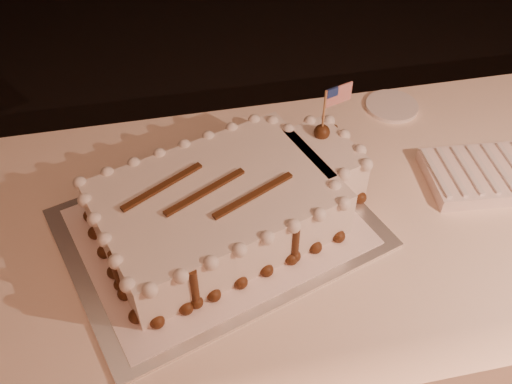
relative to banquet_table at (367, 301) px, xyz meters
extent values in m
cube|color=#FFE0C5|center=(0.00, 0.00, 0.00)|extent=(2.40, 0.80, 0.75)
cube|color=white|center=(-0.38, 0.00, 0.38)|extent=(0.72, 0.62, 0.01)
cube|color=white|center=(-0.38, 0.00, 0.38)|extent=(0.64, 0.56, 0.00)
cube|color=white|center=(-0.38, 0.00, 0.44)|extent=(0.53, 0.43, 0.11)
cube|color=white|center=(-0.13, 0.08, 0.44)|extent=(0.16, 0.20, 0.11)
sphere|color=#4F2A13|center=(-0.52, -0.20, 0.39)|extent=(0.03, 0.03, 0.03)
sphere|color=#4F2A13|center=(-0.47, -0.19, 0.39)|extent=(0.03, 0.03, 0.03)
sphere|color=#4F2A13|center=(-0.41, -0.17, 0.39)|extent=(0.03, 0.03, 0.03)
sphere|color=#4F2A13|center=(-0.36, -0.15, 0.39)|extent=(0.03, 0.03, 0.03)
sphere|color=#4F2A13|center=(-0.31, -0.13, 0.39)|extent=(0.03, 0.03, 0.03)
sphere|color=#4F2A13|center=(-0.25, -0.12, 0.39)|extent=(0.03, 0.03, 0.03)
sphere|color=#4F2A13|center=(-0.20, -0.10, 0.39)|extent=(0.03, 0.03, 0.03)
sphere|color=#4F2A13|center=(-0.15, -0.08, 0.39)|extent=(0.03, 0.03, 0.03)
sphere|color=#4F2A13|center=(-0.15, -0.03, 0.39)|extent=(0.03, 0.03, 0.03)
sphere|color=#4F2A13|center=(-0.12, 0.00, 0.39)|extent=(0.03, 0.03, 0.03)
sphere|color=#4F2A13|center=(-0.07, 0.01, 0.39)|extent=(0.03, 0.03, 0.03)
sphere|color=#4F2A13|center=(-0.07, 0.06, 0.39)|extent=(0.03, 0.03, 0.03)
sphere|color=#4F2A13|center=(-0.08, 0.11, 0.39)|extent=(0.03, 0.03, 0.03)
sphere|color=#4F2A13|center=(-0.10, 0.16, 0.39)|extent=(0.03, 0.03, 0.03)
sphere|color=#4F2A13|center=(-0.14, 0.17, 0.39)|extent=(0.03, 0.03, 0.03)
sphere|color=#4F2A13|center=(-0.20, 0.15, 0.39)|extent=(0.03, 0.03, 0.03)
sphere|color=#4F2A13|center=(-0.22, 0.19, 0.39)|extent=(0.03, 0.03, 0.03)
sphere|color=#4F2A13|center=(-0.26, 0.20, 0.39)|extent=(0.03, 0.03, 0.03)
sphere|color=#4F2A13|center=(-0.31, 0.18, 0.39)|extent=(0.03, 0.03, 0.03)
sphere|color=#4F2A13|center=(-0.37, 0.16, 0.39)|extent=(0.03, 0.03, 0.03)
sphere|color=#4F2A13|center=(-0.42, 0.15, 0.39)|extent=(0.03, 0.03, 0.03)
sphere|color=#4F2A13|center=(-0.47, 0.13, 0.39)|extent=(0.03, 0.03, 0.03)
sphere|color=#4F2A13|center=(-0.53, 0.11, 0.39)|extent=(0.03, 0.03, 0.03)
sphere|color=#4F2A13|center=(-0.58, 0.09, 0.39)|extent=(0.03, 0.03, 0.03)
sphere|color=#4F2A13|center=(-0.63, 0.08, 0.39)|extent=(0.03, 0.03, 0.03)
sphere|color=#4F2A13|center=(-0.62, 0.03, 0.39)|extent=(0.03, 0.03, 0.03)
sphere|color=#4F2A13|center=(-0.61, -0.03, 0.39)|extent=(0.03, 0.03, 0.03)
sphere|color=#4F2A13|center=(-0.59, -0.08, 0.39)|extent=(0.03, 0.03, 0.03)
sphere|color=#4F2A13|center=(-0.57, -0.13, 0.39)|extent=(0.03, 0.03, 0.03)
sphere|color=#4F2A13|center=(-0.55, -0.19, 0.39)|extent=(0.03, 0.03, 0.03)
sphere|color=white|center=(-0.52, -0.20, 0.49)|extent=(0.03, 0.03, 0.03)
sphere|color=white|center=(-0.47, -0.19, 0.49)|extent=(0.03, 0.03, 0.03)
sphere|color=white|center=(-0.41, -0.17, 0.49)|extent=(0.03, 0.03, 0.03)
sphere|color=white|center=(-0.36, -0.15, 0.49)|extent=(0.03, 0.03, 0.03)
sphere|color=white|center=(-0.31, -0.13, 0.49)|extent=(0.03, 0.03, 0.03)
sphere|color=white|center=(-0.25, -0.12, 0.49)|extent=(0.03, 0.03, 0.03)
sphere|color=white|center=(-0.20, -0.10, 0.49)|extent=(0.03, 0.03, 0.03)
sphere|color=white|center=(-0.15, -0.08, 0.49)|extent=(0.03, 0.03, 0.03)
sphere|color=white|center=(-0.15, -0.03, 0.49)|extent=(0.03, 0.03, 0.03)
sphere|color=white|center=(-0.12, 0.00, 0.49)|extent=(0.03, 0.03, 0.03)
sphere|color=white|center=(-0.07, 0.01, 0.49)|extent=(0.03, 0.03, 0.03)
sphere|color=white|center=(-0.07, 0.06, 0.49)|extent=(0.03, 0.03, 0.03)
sphere|color=white|center=(-0.08, 0.11, 0.49)|extent=(0.03, 0.03, 0.03)
sphere|color=white|center=(-0.10, 0.16, 0.49)|extent=(0.03, 0.03, 0.03)
sphere|color=white|center=(-0.14, 0.17, 0.49)|extent=(0.03, 0.03, 0.03)
sphere|color=white|center=(-0.20, 0.15, 0.49)|extent=(0.03, 0.03, 0.03)
sphere|color=white|center=(-0.22, 0.19, 0.49)|extent=(0.03, 0.03, 0.03)
sphere|color=white|center=(-0.26, 0.20, 0.49)|extent=(0.03, 0.03, 0.03)
sphere|color=white|center=(-0.31, 0.18, 0.49)|extent=(0.03, 0.03, 0.03)
sphere|color=white|center=(-0.37, 0.16, 0.49)|extent=(0.03, 0.03, 0.03)
sphere|color=white|center=(-0.42, 0.15, 0.49)|extent=(0.03, 0.03, 0.03)
sphere|color=white|center=(-0.47, 0.13, 0.49)|extent=(0.03, 0.03, 0.03)
sphere|color=white|center=(-0.53, 0.11, 0.49)|extent=(0.03, 0.03, 0.03)
sphere|color=white|center=(-0.58, 0.09, 0.49)|extent=(0.03, 0.03, 0.03)
sphere|color=white|center=(-0.63, 0.08, 0.49)|extent=(0.03, 0.03, 0.03)
sphere|color=white|center=(-0.62, 0.03, 0.49)|extent=(0.03, 0.03, 0.03)
sphere|color=white|center=(-0.61, -0.03, 0.49)|extent=(0.03, 0.03, 0.03)
sphere|color=white|center=(-0.59, -0.08, 0.49)|extent=(0.03, 0.03, 0.03)
sphere|color=white|center=(-0.57, -0.13, 0.49)|extent=(0.03, 0.03, 0.03)
sphere|color=white|center=(-0.55, -0.19, 0.49)|extent=(0.03, 0.03, 0.03)
cylinder|color=#4F2A13|center=(-0.45, -0.18, 0.44)|extent=(0.02, 0.02, 0.10)
sphere|color=#4F2A13|center=(-0.45, -0.18, 0.40)|extent=(0.03, 0.03, 0.03)
cylinder|color=#4F2A13|center=(-0.25, -0.11, 0.44)|extent=(0.02, 0.02, 0.10)
sphere|color=#4F2A13|center=(-0.25, -0.11, 0.40)|extent=(0.03, 0.03, 0.03)
cylinder|color=#4F2A13|center=(-0.13, -0.01, 0.44)|extent=(0.02, 0.02, 0.10)
sphere|color=#4F2A13|center=(-0.13, -0.01, 0.40)|extent=(0.03, 0.03, 0.03)
cylinder|color=#4F2A13|center=(-0.09, 0.14, 0.44)|extent=(0.02, 0.02, 0.10)
sphere|color=#4F2A13|center=(-0.09, 0.14, 0.40)|extent=(0.03, 0.03, 0.03)
cylinder|color=#4F2A13|center=(-0.23, 0.21, 0.44)|extent=(0.02, 0.02, 0.10)
sphere|color=#4F2A13|center=(-0.23, 0.21, 0.40)|extent=(0.03, 0.03, 0.03)
cylinder|color=#4F2A13|center=(-0.43, 0.14, 0.44)|extent=(0.02, 0.02, 0.10)
sphere|color=#4F2A13|center=(-0.43, 0.14, 0.40)|extent=(0.03, 0.03, 0.03)
cylinder|color=#4F2A13|center=(-0.63, 0.08, 0.44)|extent=(0.02, 0.02, 0.10)
sphere|color=#4F2A13|center=(-0.63, 0.08, 0.40)|extent=(0.03, 0.03, 0.03)
cylinder|color=#4F2A13|center=(-0.58, -0.11, 0.44)|extent=(0.02, 0.02, 0.10)
sphere|color=#4F2A13|center=(-0.58, -0.11, 0.40)|extent=(0.03, 0.03, 0.03)
cube|color=#4F2A13|center=(-0.48, 0.03, 0.50)|extent=(0.17, 0.10, 0.01)
cube|color=#4F2A13|center=(-0.40, 0.00, 0.50)|extent=(0.17, 0.10, 0.01)
cube|color=#4F2A13|center=(-0.31, -0.03, 0.50)|extent=(0.17, 0.09, 0.01)
sphere|color=#4F2A13|center=(-0.13, 0.12, 0.50)|extent=(0.03, 0.03, 0.03)
cylinder|color=#B2794C|center=(-0.13, 0.12, 0.54)|extent=(0.00, 0.00, 0.13)
cube|color=red|center=(-0.10, 0.13, 0.58)|extent=(0.06, 0.02, 0.04)
cube|color=navy|center=(-0.12, 0.12, 0.60)|extent=(0.03, 0.01, 0.02)
cube|color=white|center=(0.22, 0.03, 0.39)|extent=(0.25, 0.19, 0.03)
cube|color=white|center=(0.11, 0.04, 0.41)|extent=(0.02, 0.15, 0.01)
cube|color=white|center=(0.15, 0.03, 0.41)|extent=(0.02, 0.15, 0.01)
cube|color=white|center=(0.18, 0.03, 0.41)|extent=(0.02, 0.15, 0.01)
cube|color=white|center=(0.22, 0.03, 0.41)|extent=(0.02, 0.15, 0.01)
cube|color=white|center=(0.26, 0.02, 0.41)|extent=(0.02, 0.15, 0.01)
cylinder|color=white|center=(0.13, 0.32, 0.38)|extent=(0.13, 0.13, 0.01)
camera|label=1|loc=(-0.46, -0.77, 1.27)|focal=40.00mm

